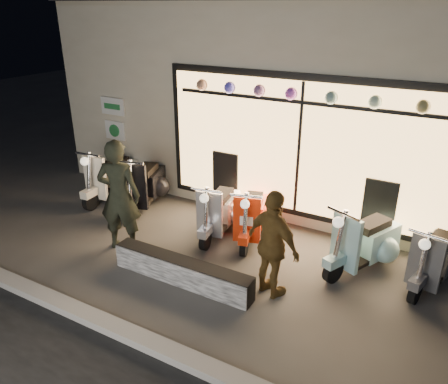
# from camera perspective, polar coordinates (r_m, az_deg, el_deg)

# --- Properties ---
(ground) EXTENTS (40.00, 40.00, 0.00)m
(ground) POSITION_cam_1_polar(r_m,az_deg,el_deg) (7.34, -2.33, -9.18)
(ground) COLOR #383533
(ground) RESTS_ON ground
(kerb) EXTENTS (40.00, 0.25, 0.12)m
(kerb) POSITION_cam_1_polar(r_m,az_deg,el_deg) (6.04, -12.79, -17.44)
(kerb) COLOR slate
(kerb) RESTS_ON ground
(shop_building) EXTENTS (10.20, 6.23, 4.20)m
(shop_building) POSITION_cam_1_polar(r_m,az_deg,el_deg) (10.90, 11.69, 13.18)
(shop_building) COLOR beige
(shop_building) RESTS_ON ground
(graffiti_barrier) EXTENTS (2.35, 0.28, 0.40)m
(graffiti_barrier) POSITION_cam_1_polar(r_m,az_deg,el_deg) (6.79, -5.48, -10.24)
(graffiti_barrier) COLOR black
(graffiti_barrier) RESTS_ON ground
(scooter_silver) EXTENTS (0.63, 1.49, 1.06)m
(scooter_silver) POSITION_cam_1_polar(r_m,az_deg,el_deg) (8.14, -0.43, -2.27)
(scooter_silver) COLOR black
(scooter_silver) RESTS_ON ground
(scooter_red) EXTENTS (0.74, 1.47, 1.05)m
(scooter_red) POSITION_cam_1_polar(r_m,az_deg,el_deg) (7.99, 3.70, -2.88)
(scooter_red) COLOR black
(scooter_red) RESTS_ON ground
(scooter_black) EXTENTS (0.84, 1.62, 1.16)m
(scooter_black) POSITION_cam_1_polar(r_m,az_deg,el_deg) (9.34, -10.13, 1.12)
(scooter_black) COLOR black
(scooter_black) RESTS_ON ground
(scooter_cream) EXTENTS (0.59, 1.62, 1.16)m
(scooter_cream) POSITION_cam_1_polar(r_m,az_deg,el_deg) (9.91, -14.08, 2.08)
(scooter_cream) COLOR black
(scooter_cream) RESTS_ON ground
(scooter_blue) EXTENTS (0.92, 1.53, 1.12)m
(scooter_blue) POSITION_cam_1_polar(r_m,az_deg,el_deg) (7.43, 18.31, -6.04)
(scooter_blue) COLOR black
(scooter_blue) RESTS_ON ground
(scooter_grey) EXTENTS (0.68, 1.46, 1.04)m
(scooter_grey) POSITION_cam_1_polar(r_m,az_deg,el_deg) (7.44, 25.98, -7.60)
(scooter_grey) COLOR black
(scooter_grey) RESTS_ON ground
(man) EXTENTS (0.84, 0.70, 1.97)m
(man) POSITION_cam_1_polar(r_m,az_deg,el_deg) (7.53, -13.53, -0.50)
(man) COLOR black
(man) RESTS_ON ground
(woman) EXTENTS (1.04, 0.74, 1.64)m
(woman) POSITION_cam_1_polar(r_m,az_deg,el_deg) (6.24, 6.42, -6.89)
(woman) COLOR brown
(woman) RESTS_ON ground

